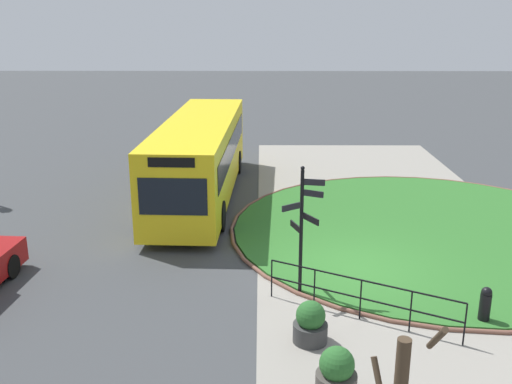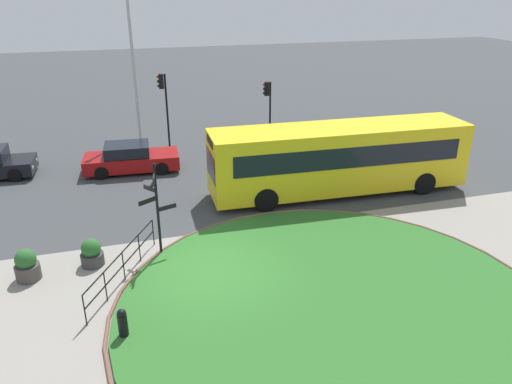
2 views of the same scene
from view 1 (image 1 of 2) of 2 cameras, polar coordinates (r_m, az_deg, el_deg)
ground at (r=16.22m, az=9.68°, el=-7.68°), size 120.00×120.00×0.00m
sidewalk_paving at (r=16.57m, az=15.44°, el=-7.50°), size 32.00×8.66×0.02m
grass_island at (r=19.58m, az=16.50°, el=-3.61°), size 12.51×12.51×0.10m
grass_kerb_ring at (r=19.58m, az=16.50°, el=-3.60°), size 12.82×12.82×0.11m
signpost_directional at (r=14.04m, az=4.58°, el=-3.08°), size 1.25×1.02×3.32m
bollard_foreground at (r=14.24m, az=21.61°, el=-10.30°), size 0.25×0.25×0.90m
railing_grass_edge at (r=13.55m, az=10.28°, el=-9.84°), size 2.23×4.04×1.01m
bus_yellow at (r=22.00m, az=-5.50°, el=3.53°), size 11.32×2.86×2.99m
planter_near_signpost at (r=11.04m, az=7.91°, el=-17.48°), size 0.76×0.76×1.05m
planter_kerbside at (r=12.65m, az=5.37°, el=-12.81°), size 0.74×0.74×0.95m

